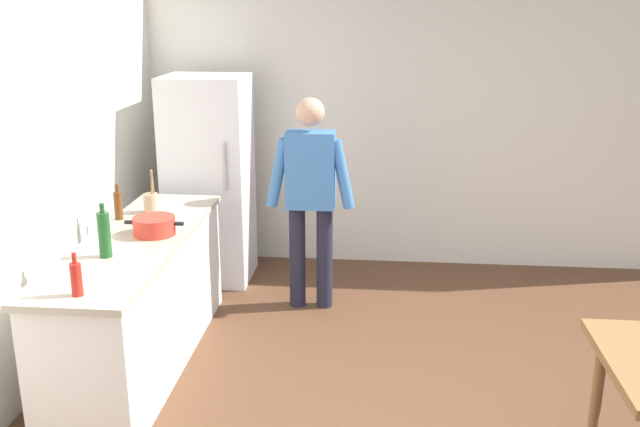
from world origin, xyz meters
name	(u,v)px	position (x,y,z in m)	size (l,w,h in m)	color
wall_back	(427,121)	(0.00, 3.00, 1.35)	(6.40, 0.12, 2.70)	silver
kitchen_counter	(140,301)	(-2.00, 0.80, 0.45)	(0.64, 2.20, 0.90)	white
refrigerator	(209,180)	(-1.90, 2.40, 0.90)	(0.70, 0.67, 1.80)	white
person	(311,190)	(-0.95, 1.85, 0.98)	(0.70, 0.22, 1.70)	#1E1E2D
cooking_pot	(154,226)	(-1.90, 0.90, 0.96)	(0.40, 0.28, 0.12)	red
utensil_jar	(151,202)	(-2.08, 1.40, 0.98)	(0.11, 0.11, 0.32)	tan
bottle_beer_brown	(118,205)	(-2.26, 1.21, 1.01)	(0.06, 0.06, 0.26)	#5B3314
bottle_wine_green	(104,234)	(-2.05, 0.45, 1.05)	(0.08, 0.08, 0.34)	#1E5123
bottle_sauce_red	(76,278)	(-1.98, -0.14, 1.00)	(0.06, 0.06, 0.24)	#B22319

